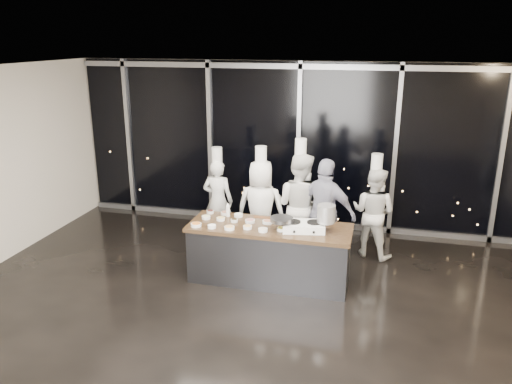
% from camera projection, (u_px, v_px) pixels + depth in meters
% --- Properties ---
extents(ground, '(9.00, 9.00, 0.00)m').
position_uv_depth(ground, '(255.00, 309.00, 6.94)').
color(ground, black).
rests_on(ground, ground).
extents(room_shell, '(9.02, 7.02, 3.21)m').
position_uv_depth(room_shell, '(268.00, 152.00, 6.22)').
color(room_shell, beige).
rests_on(room_shell, ground).
extents(window_wall, '(8.90, 0.11, 3.20)m').
position_uv_depth(window_wall, '(299.00, 146.00, 9.63)').
color(window_wall, black).
rests_on(window_wall, ground).
extents(demo_counter, '(2.46, 0.86, 0.90)m').
position_uv_depth(demo_counter, '(269.00, 253.00, 7.64)').
color(demo_counter, '#323237').
rests_on(demo_counter, ground).
extents(stove, '(0.66, 0.48, 0.14)m').
position_uv_depth(stove, '(304.00, 226.00, 7.32)').
color(stove, white).
rests_on(stove, demo_counter).
extents(frying_pan, '(0.61, 0.39, 0.06)m').
position_uv_depth(frying_pan, '(281.00, 219.00, 7.29)').
color(frying_pan, slate).
rests_on(frying_pan, stove).
extents(stock_pot, '(0.30, 0.30, 0.26)m').
position_uv_depth(stock_pot, '(326.00, 214.00, 7.23)').
color(stock_pot, '#BDBDC0').
rests_on(stock_pot, stove).
extents(prep_bowls, '(1.43, 0.74, 0.05)m').
position_uv_depth(prep_bowls, '(235.00, 222.00, 7.60)').
color(prep_bowls, white).
rests_on(prep_bowls, demo_counter).
extents(squeeze_bottle, '(0.06, 0.06, 0.23)m').
position_uv_depth(squeeze_bottle, '(228.00, 210.00, 7.87)').
color(squeeze_bottle, silver).
rests_on(squeeze_bottle, demo_counter).
extents(chef_far_left, '(0.56, 0.37, 1.76)m').
position_uv_depth(chef_far_left, '(218.00, 200.00, 9.06)').
color(chef_far_left, silver).
rests_on(chef_far_left, ground).
extents(chef_left, '(0.85, 0.58, 1.92)m').
position_uv_depth(chef_left, '(261.00, 208.00, 8.40)').
color(chef_left, silver).
rests_on(chef_left, ground).
extents(chef_center, '(1.03, 0.90, 2.05)m').
position_uv_depth(chef_center, '(299.00, 205.00, 8.40)').
color(chef_center, silver).
rests_on(chef_center, ground).
extents(guest, '(1.13, 0.76, 1.79)m').
position_uv_depth(guest, '(325.00, 213.00, 8.08)').
color(guest, '#16183D').
rests_on(guest, ground).
extents(chef_right, '(0.92, 0.83, 1.79)m').
position_uv_depth(chef_right, '(373.00, 212.00, 8.43)').
color(chef_right, silver).
rests_on(chef_right, ground).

